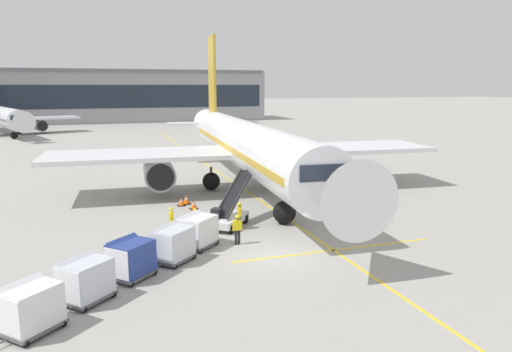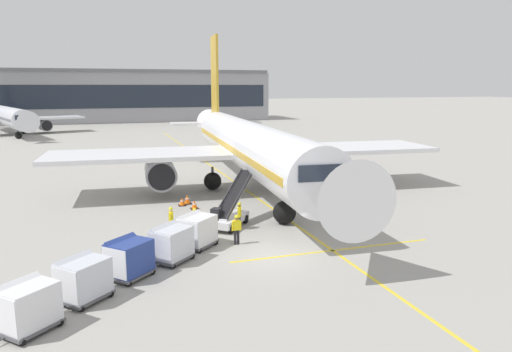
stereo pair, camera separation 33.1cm
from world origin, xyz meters
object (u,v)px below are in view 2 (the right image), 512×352
Objects in this scene: ground_crew_marshaller at (239,214)px; distant_airplane at (8,117)px; ground_crew_by_carts at (171,219)px; safety_cone_nose_mark at (182,202)px; baggage_cart_lead at (197,230)px; baggage_cart_fifth at (27,305)px; safety_cone_engine_keepout at (187,199)px; belt_loader at (229,212)px; baggage_cart_third at (128,257)px; baggage_cart_fourth at (83,278)px; safety_cone_wingtip at (194,205)px; baggage_cart_second at (171,243)px; ground_crew_by_loader at (237,228)px; ground_crew_wingwalker at (195,220)px; parked_airplane at (248,146)px.

distant_airplane reaches higher than ground_crew_marshaller.
ground_crew_by_carts is 2.78× the size of safety_cone_nose_mark.
baggage_cart_fifth is (-7.78, -7.35, 0.00)m from baggage_cart_lead.
safety_cone_engine_keepout is at bearing 72.90° from ground_crew_by_carts.
belt_loader is 1.03m from ground_crew_marshaller.
baggage_cart_third is 1.00× the size of baggage_cart_fifth.
ground_crew_marshaller is (4.27, -0.18, 0.00)m from ground_crew_by_carts.
baggage_cart_lead is 10.21m from safety_cone_engine_keepout.
ground_crew_by_carts is (6.74, 10.03, -0.00)m from baggage_cart_fifth.
baggage_cart_fourth is 3.91× the size of safety_cone_wingtip.
belt_loader is 3.91m from ground_crew_by_carts.
belt_loader is 0.14× the size of distant_airplane.
ground_crew_marshaller is 2.42× the size of safety_cone_engine_keepout.
safety_cone_engine_keepout is (2.94, 11.93, -0.65)m from baggage_cart_second.
safety_cone_wingtip is at bearing -61.25° from safety_cone_nose_mark.
ground_crew_marshaller is 0.05× the size of distant_airplane.
belt_loader is 6.90m from baggage_cart_second.
baggage_cart_lead and baggage_cart_fourth have the same top height.
safety_cone_engine_keepout is at bearing 95.50° from ground_crew_by_loader.
ground_crew_wingwalker is 74.11m from distant_airplane.
baggage_cart_third reaches higher than ground_crew_by_carts.
baggage_cart_fourth is 15.57m from safety_cone_wingtip.
parked_airplane reaches higher than safety_cone_wingtip.
safety_cone_engine_keepout is (7.14, 15.40, -0.65)m from baggage_cart_fourth.
parked_airplane reaches higher than ground_crew_by_carts.
baggage_cart_third is (-2.21, -1.53, 0.00)m from baggage_cart_second.
safety_cone_engine_keepout is (-1.55, 6.69, -0.55)m from belt_loader.
ground_crew_marshaller is (-3.92, -10.88, -2.88)m from parked_airplane.
safety_cone_engine_keepout is at bearing 62.66° from baggage_cart_fifth.
belt_loader is 5.19m from safety_cone_wingtip.
baggage_cart_fifth is 19.08m from safety_cone_nose_mark.
baggage_cart_fifth reaches higher than safety_cone_engine_keepout.
belt_loader is 7.67× the size of safety_cone_nose_mark.
belt_loader reaches higher than baggage_cart_lead.
safety_cone_nose_mark is at bearing 108.78° from ground_crew_marshaller.
baggage_cart_lead is 1.00× the size of baggage_cart_fourth.
safety_cone_engine_keepout is at bearing 65.13° from baggage_cart_fourth.
ground_crew_by_loader is at bearing -72.53° from distant_airplane.
safety_cone_wingtip reaches higher than safety_cone_nose_mark.
baggage_cart_second is 3.91× the size of safety_cone_wingtip.
baggage_cart_third is 6.74m from ground_crew_wingwalker.
baggage_cart_second is at bearing -75.66° from distant_airplane.
baggage_cart_second is at bearing -98.31° from ground_crew_by_carts.
baggage_cart_third is at bearing -139.50° from baggage_cart_lead.
baggage_cart_fourth is (-8.69, -8.72, 0.10)m from belt_loader.
ground_crew_by_loader is 2.42× the size of safety_cone_engine_keepout.
safety_cone_engine_keepout is at bearing -151.07° from parked_airplane.
belt_loader is at bearing 50.78° from baggage_cart_lead.
baggage_cart_lead is at bearing 172.69° from ground_crew_by_loader.
baggage_cart_third is 1.00× the size of baggage_cart_fourth.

